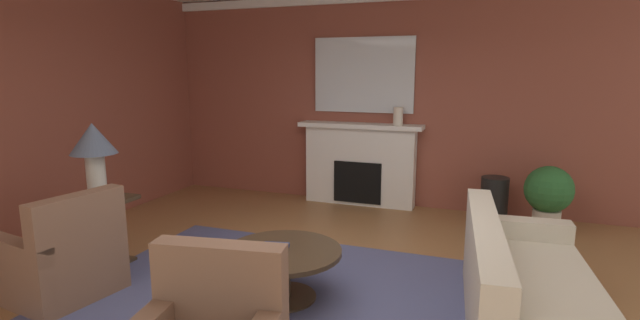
# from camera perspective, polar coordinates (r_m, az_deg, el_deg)

# --- Properties ---
(ground_plane) EXTENTS (9.01, 9.01, 0.00)m
(ground_plane) POSITION_cam_1_polar(r_m,az_deg,el_deg) (4.27, -0.37, -16.30)
(ground_plane) COLOR olive
(wall_fireplace) EXTENTS (7.53, 0.12, 3.02)m
(wall_fireplace) POSITION_cam_1_polar(r_m,az_deg,el_deg) (6.91, 9.07, 7.01)
(wall_fireplace) COLOR brown
(wall_fireplace) RESTS_ON ground_plane
(wall_window) EXTENTS (0.12, 6.89, 3.02)m
(wall_window) POSITION_cam_1_polar(r_m,az_deg,el_deg) (6.23, -31.41, 5.19)
(wall_window) COLOR brown
(wall_window) RESTS_ON ground_plane
(area_rug) EXTENTS (3.74, 2.77, 0.01)m
(area_rug) POSITION_cam_1_polar(r_m,az_deg,el_deg) (4.27, -4.38, -16.27)
(area_rug) COLOR #4C517A
(area_rug) RESTS_ON ground_plane
(fireplace) EXTENTS (1.80, 0.35, 1.20)m
(fireplace) POSITION_cam_1_polar(r_m,az_deg,el_deg) (6.93, 4.83, -0.76)
(fireplace) COLOR white
(fireplace) RESTS_ON ground_plane
(mantel_mirror) EXTENTS (1.46, 0.04, 1.07)m
(mantel_mirror) POSITION_cam_1_polar(r_m,az_deg,el_deg) (6.91, 5.27, 10.17)
(mantel_mirror) COLOR silver
(sofa) EXTENTS (1.07, 2.17, 0.85)m
(sofa) POSITION_cam_1_polar(r_m,az_deg,el_deg) (3.89, 23.57, -15.17)
(sofa) COLOR beige
(sofa) RESTS_ON ground_plane
(armchair_near_window) EXTENTS (0.92, 0.92, 0.95)m
(armchair_near_window) POSITION_cam_1_polar(r_m,az_deg,el_deg) (4.74, -28.62, -10.79)
(armchair_near_window) COLOR brown
(armchair_near_window) RESTS_ON ground_plane
(coffee_table) EXTENTS (1.00, 1.00, 0.45)m
(coffee_table) POSITION_cam_1_polar(r_m,az_deg,el_deg) (4.13, -4.44, -12.19)
(coffee_table) COLOR #3D2D1E
(coffee_table) RESTS_ON ground_plane
(side_table) EXTENTS (0.56, 0.56, 0.70)m
(side_table) POSITION_cam_1_polar(r_m,az_deg,el_deg) (5.23, -24.93, -7.42)
(side_table) COLOR #3D2D1E
(side_table) RESTS_ON ground_plane
(table_lamp) EXTENTS (0.44, 0.44, 0.75)m
(table_lamp) POSITION_cam_1_polar(r_m,az_deg,el_deg) (5.05, -25.66, 1.52)
(table_lamp) COLOR beige
(table_lamp) RESTS_ON side_table
(vase_tall_corner) EXTENTS (0.34, 0.34, 0.61)m
(vase_tall_corner) POSITION_cam_1_polar(r_m,az_deg,el_deg) (6.47, 20.25, -4.62)
(vase_tall_corner) COLOR black
(vase_tall_corner) RESTS_ON ground_plane
(vase_mantel_right) EXTENTS (0.13, 0.13, 0.25)m
(vase_mantel_right) POSITION_cam_1_polar(r_m,az_deg,el_deg) (6.65, 9.41, 5.24)
(vase_mantel_right) COLOR beige
(vase_mantel_right) RESTS_ON fireplace
(book_red_cover) EXTENTS (0.26, 0.24, 0.03)m
(book_red_cover) POSITION_cam_1_polar(r_m,az_deg,el_deg) (4.08, -5.50, -10.50)
(book_red_cover) COLOR navy
(book_red_cover) RESTS_ON coffee_table
(potted_plant) EXTENTS (0.56, 0.56, 0.83)m
(potted_plant) POSITION_cam_1_polar(r_m,az_deg,el_deg) (6.27, 25.85, -3.74)
(potted_plant) COLOR #BCB29E
(potted_plant) RESTS_ON ground_plane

